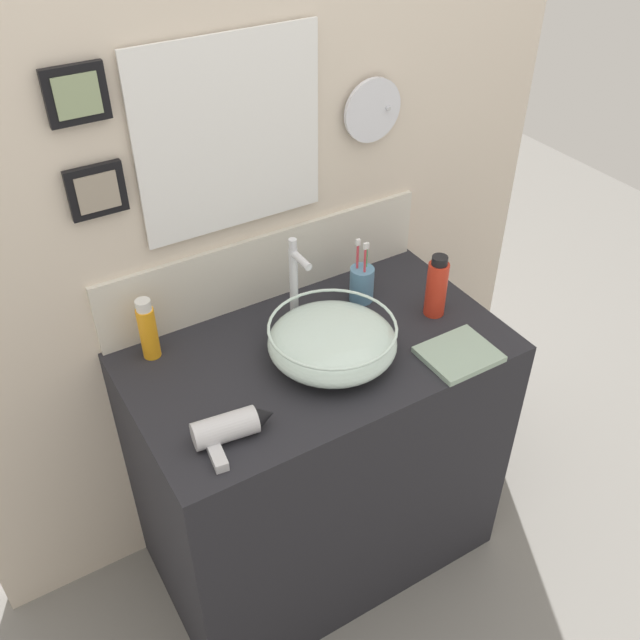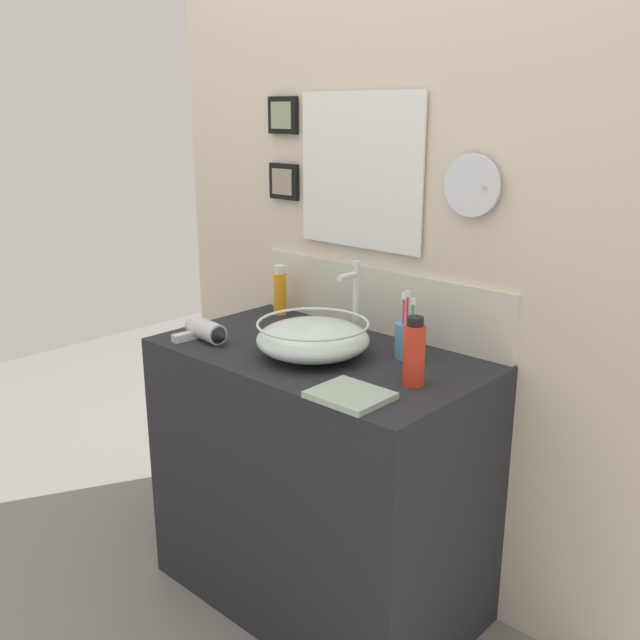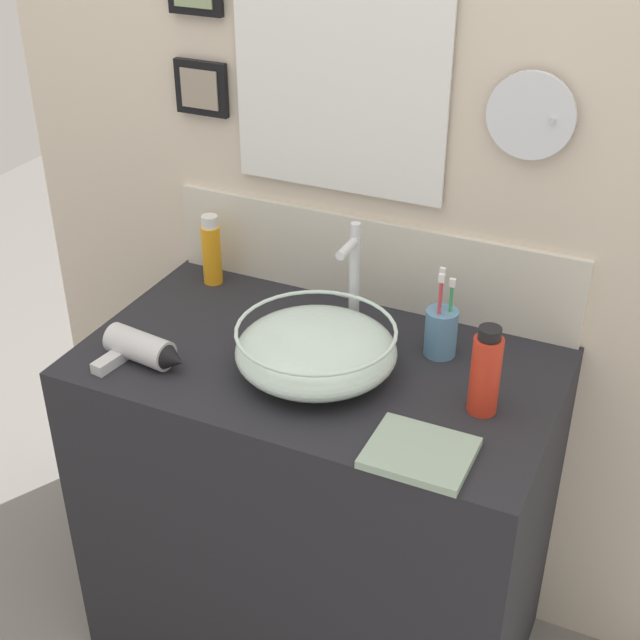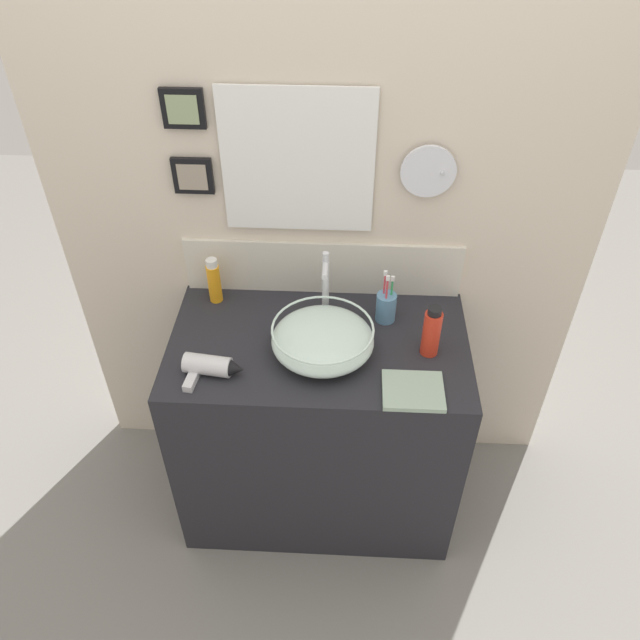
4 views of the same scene
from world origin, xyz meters
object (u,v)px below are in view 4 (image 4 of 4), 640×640
glass_bowl_sink (323,339)px  toothbrush_cup (386,307)px  faucet (325,282)px  lotion_bottle (214,281)px  spray_bottle (432,332)px  hair_drier (211,367)px  hand_towel (413,391)px

glass_bowl_sink → toothbrush_cup: (0.21, 0.18, -0.00)m
glass_bowl_sink → faucet: 0.21m
toothbrush_cup → lotion_bottle: toothbrush_cup is taller
faucet → spray_bottle: faucet is taller
glass_bowl_sink → faucet: faucet is taller
faucet → glass_bowl_sink: bearing=-90.0°
spray_bottle → hair_drier: bearing=-168.9°
glass_bowl_sink → hair_drier: glass_bowl_sink is taller
toothbrush_cup → hand_towel: toothbrush_cup is taller
hair_drier → hand_towel: hair_drier is taller
glass_bowl_sink → hand_towel: size_ratio=1.77×
lotion_bottle → spray_bottle: spray_bottle is taller
faucet → hair_drier: 0.47m
toothbrush_cup → hand_towel: bearing=-77.5°
lotion_bottle → hand_towel: lotion_bottle is taller
lotion_bottle → hand_towel: size_ratio=0.94×
hair_drier → spray_bottle: bearing=11.1°
hair_drier → lotion_bottle: bearing=98.0°
hand_towel → faucet: bearing=128.6°
toothbrush_cup → hair_drier: bearing=-151.9°
glass_bowl_sink → hand_towel: (0.28, -0.17, -0.05)m
hair_drier → toothbrush_cup: size_ratio=1.00×
toothbrush_cup → glass_bowl_sink: bearing=-139.8°
hair_drier → toothbrush_cup: toothbrush_cup is taller
faucet → spray_bottle: (0.35, -0.17, -0.05)m
glass_bowl_sink → spray_bottle: size_ratio=1.78×
glass_bowl_sink → lotion_bottle: bearing=147.5°
lotion_bottle → spray_bottle: size_ratio=0.94×
hair_drier → lotion_bottle: size_ratio=1.12×
faucet → lotion_bottle: 0.40m
faucet → toothbrush_cup: bearing=-3.7°
hair_drier → spray_bottle: size_ratio=1.06×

